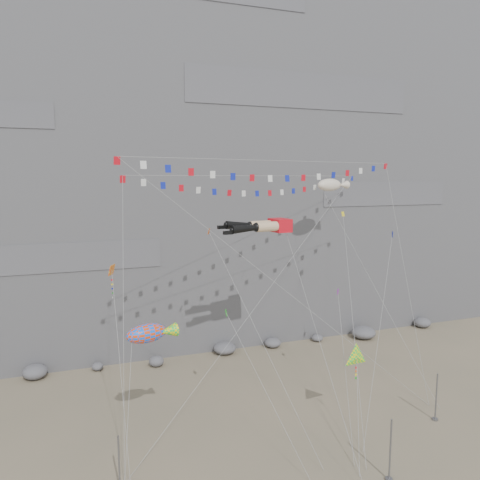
% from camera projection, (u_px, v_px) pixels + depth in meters
% --- Properties ---
extents(ground, '(120.00, 120.00, 0.00)m').
position_uv_depth(ground, '(289.00, 427.00, 37.81)').
color(ground, '#85755B').
rests_on(ground, ground).
extents(cliff, '(80.00, 28.00, 50.00)m').
position_uv_depth(cliff, '(190.00, 141.00, 64.32)').
color(cliff, slate).
rests_on(cliff, ground).
extents(talus_boulders, '(60.00, 3.00, 1.20)m').
position_uv_depth(talus_boulders, '(225.00, 348.00, 53.59)').
color(talus_boulders, slate).
rests_on(talus_boulders, ground).
extents(anchor_pole_left, '(0.12, 0.12, 3.79)m').
position_uv_depth(anchor_pole_left, '(119.00, 464.00, 29.91)').
color(anchor_pole_left, slate).
rests_on(anchor_pole_left, ground).
extents(anchor_pole_center, '(0.12, 0.12, 4.33)m').
position_uv_depth(anchor_pole_center, '(390.00, 450.00, 30.94)').
color(anchor_pole_center, slate).
rests_on(anchor_pole_center, ground).
extents(anchor_pole_right, '(0.12, 0.12, 4.07)m').
position_uv_depth(anchor_pole_right, '(436.00, 397.00, 38.69)').
color(anchor_pole_right, slate).
rests_on(anchor_pole_right, ground).
extents(legs_kite, '(6.76, 16.52, 22.01)m').
position_uv_depth(legs_kite, '(262.00, 226.00, 41.36)').
color(legs_kite, red).
rests_on(legs_kite, ground).
extents(flag_banner_upper, '(28.89, 18.76, 28.09)m').
position_uv_depth(flag_banner_upper, '(264.00, 176.00, 44.70)').
color(flag_banner_upper, red).
rests_on(flag_banner_upper, ground).
extents(flag_banner_lower, '(26.95, 8.80, 25.32)m').
position_uv_depth(flag_banner_lower, '(279.00, 161.00, 38.90)').
color(flag_banner_lower, red).
rests_on(flag_banner_lower, ground).
extents(harlequin_kite, '(1.63, 6.68, 14.61)m').
position_uv_depth(harlequin_kite, '(112.00, 271.00, 33.62)').
color(harlequin_kite, red).
rests_on(harlequin_kite, ground).
extents(fish_windsock, '(4.42, 5.10, 10.23)m').
position_uv_depth(fish_windsock, '(147.00, 334.00, 33.04)').
color(fish_windsock, '#ED3F0C').
rests_on(fish_windsock, ground).
extents(delta_kite, '(4.22, 5.57, 8.52)m').
position_uv_depth(delta_kite, '(357.00, 358.00, 36.51)').
color(delta_kite, yellow).
rests_on(delta_kite, ground).
extents(blimp_windsock, '(5.48, 15.56, 24.12)m').
position_uv_depth(blimp_windsock, '(330.00, 185.00, 50.30)').
color(blimp_windsock, beige).
rests_on(blimp_windsock, ground).
extents(small_kite_a, '(4.98, 13.74, 20.63)m').
position_uv_depth(small_kite_a, '(211.00, 235.00, 40.75)').
color(small_kite_a, '#E25513').
rests_on(small_kite_a, ground).
extents(small_kite_b, '(5.05, 10.51, 14.59)m').
position_uv_depth(small_kite_b, '(338.00, 294.00, 41.94)').
color(small_kite_b, purple).
rests_on(small_kite_b, ground).
extents(small_kite_c, '(3.31, 10.50, 13.66)m').
position_uv_depth(small_kite_c, '(227.00, 315.00, 37.97)').
color(small_kite_c, green).
rests_on(small_kite_c, ground).
extents(small_kite_d, '(8.45, 16.97, 24.37)m').
position_uv_depth(small_kite_d, '(343.00, 218.00, 47.55)').
color(small_kite_d, yellow).
rests_on(small_kite_d, ground).
extents(small_kite_e, '(8.19, 8.07, 18.33)m').
position_uv_depth(small_kite_e, '(392.00, 238.00, 41.66)').
color(small_kite_e, '#1321AA').
rests_on(small_kite_e, ground).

